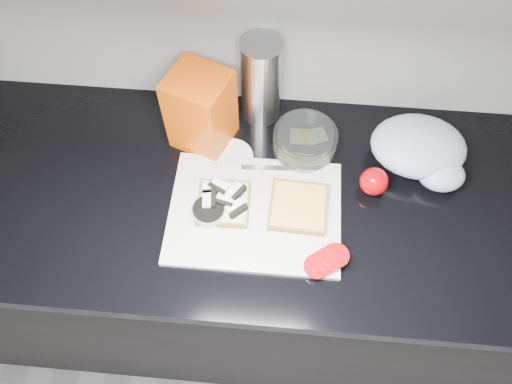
# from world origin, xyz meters

# --- Properties ---
(base_cabinet) EXTENTS (3.50, 0.60, 0.86)m
(base_cabinet) POSITION_xyz_m (0.00, 1.20, 0.43)
(base_cabinet) COLOR black
(base_cabinet) RESTS_ON ground
(countertop) EXTENTS (3.50, 0.64, 0.04)m
(countertop) POSITION_xyz_m (0.00, 1.20, 0.88)
(countertop) COLOR black
(countertop) RESTS_ON base_cabinet
(cutting_board) EXTENTS (0.40, 0.30, 0.01)m
(cutting_board) POSITION_xyz_m (-0.14, 1.14, 0.91)
(cutting_board) COLOR silver
(cutting_board) RESTS_ON countertop
(bread_left) EXTENTS (0.13, 0.13, 0.04)m
(bread_left) POSITION_xyz_m (-0.22, 1.16, 0.92)
(bread_left) COLOR beige
(bread_left) RESTS_ON cutting_board
(bread_right) EXTENTS (0.14, 0.14, 0.02)m
(bread_right) POSITION_xyz_m (-0.04, 1.16, 0.92)
(bread_right) COLOR beige
(bread_right) RESTS_ON cutting_board
(tomato_slices) EXTENTS (0.11, 0.09, 0.02)m
(tomato_slices) POSITION_xyz_m (0.02, 1.03, 0.92)
(tomato_slices) COLOR #AF040A
(tomato_slices) RESTS_ON cutting_board
(knife) EXTENTS (0.19, 0.02, 0.01)m
(knife) POSITION_xyz_m (-0.07, 1.27, 0.91)
(knife) COLOR silver
(knife) RESTS_ON cutting_board
(seed_tub) EXTENTS (0.08, 0.08, 0.04)m
(seed_tub) POSITION_xyz_m (-0.25, 1.13, 0.92)
(seed_tub) COLOR #B0B6B6
(seed_tub) RESTS_ON countertop
(tub_lid) EXTENTS (0.15, 0.15, 0.01)m
(tub_lid) POSITION_xyz_m (-0.22, 1.30, 0.90)
(tub_lid) COLOR silver
(tub_lid) RESTS_ON countertop
(glass_bowl) EXTENTS (0.16, 0.16, 0.07)m
(glass_bowl) POSITION_xyz_m (-0.04, 1.34, 0.93)
(glass_bowl) COLOR silver
(glass_bowl) RESTS_ON countertop
(bread_bag) EXTENTS (0.17, 0.17, 0.21)m
(bread_bag) POSITION_xyz_m (-0.29, 1.36, 1.01)
(bread_bag) COLOR #D54503
(bread_bag) RESTS_ON countertop
(steel_canister) EXTENTS (0.10, 0.10, 0.24)m
(steel_canister) POSITION_xyz_m (-0.16, 1.45, 1.02)
(steel_canister) COLOR #A5A6AA
(steel_canister) RESTS_ON countertop
(grocery_bag) EXTENTS (0.24, 0.21, 0.10)m
(grocery_bag) POSITION_xyz_m (0.25, 1.33, 0.95)
(grocery_bag) COLOR silver
(grocery_bag) RESTS_ON countertop
(whole_tomatoes) EXTENTS (0.07, 0.07, 0.07)m
(whole_tomatoes) POSITION_xyz_m (0.13, 1.23, 0.93)
(whole_tomatoes) COLOR #AF040A
(whole_tomatoes) RESTS_ON countertop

